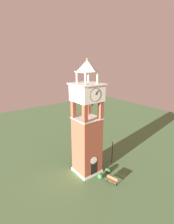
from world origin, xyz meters
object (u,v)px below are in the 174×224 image
(lamp_post, at_px, (112,147))
(park_bench, at_px, (112,180))
(clock_tower, at_px, (87,130))
(trash_bin, at_px, (86,156))

(lamp_post, bearing_deg, park_bench, -134.91)
(clock_tower, relative_size, trash_bin, 20.51)
(clock_tower, xyz_separation_m, park_bench, (0.97, -4.31, -6.24))
(clock_tower, distance_m, park_bench, 7.65)
(park_bench, relative_size, lamp_post, 0.42)
(clock_tower, bearing_deg, park_bench, -77.30)
(clock_tower, relative_size, park_bench, 9.89)
(clock_tower, relative_size, lamp_post, 4.15)
(park_bench, bearing_deg, lamp_post, 45.09)
(lamp_post, relative_size, trash_bin, 4.94)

